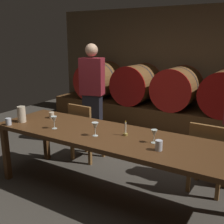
# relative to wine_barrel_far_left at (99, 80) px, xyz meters

# --- Properties ---
(ground_plane) EXTENTS (8.16, 8.16, 0.00)m
(ground_plane) POSITION_rel_wine_barrel_far_left_xyz_m (1.86, -2.63, -0.85)
(ground_plane) COLOR #3F3A33
(back_wall) EXTENTS (6.28, 0.24, 2.44)m
(back_wall) POSITION_rel_wine_barrel_far_left_xyz_m (1.86, 0.55, 0.37)
(back_wall) COLOR brown
(back_wall) RESTS_ON ground
(barrel_shelf) EXTENTS (5.65, 0.90, 0.45)m
(barrel_shelf) POSITION_rel_wine_barrel_far_left_xyz_m (1.86, 0.00, -0.63)
(barrel_shelf) COLOR brown
(barrel_shelf) RESTS_ON ground
(wine_barrel_far_left) EXTENTS (0.82, 0.91, 0.82)m
(wine_barrel_far_left) POSITION_rel_wine_barrel_far_left_xyz_m (0.00, 0.00, 0.00)
(wine_barrel_far_left) COLOR brown
(wine_barrel_far_left) RESTS_ON barrel_shelf
(wine_barrel_left) EXTENTS (0.82, 0.91, 0.82)m
(wine_barrel_left) POSITION_rel_wine_barrel_far_left_xyz_m (0.96, 0.00, 0.00)
(wine_barrel_left) COLOR brown
(wine_barrel_left) RESTS_ON barrel_shelf
(wine_barrel_center) EXTENTS (0.82, 0.91, 0.82)m
(wine_barrel_center) POSITION_rel_wine_barrel_far_left_xyz_m (1.87, 0.00, 0.00)
(wine_barrel_center) COLOR brown
(wine_barrel_center) RESTS_ON barrel_shelf
(dining_table) EXTENTS (2.98, 0.85, 0.77)m
(dining_table) POSITION_rel_wine_barrel_far_left_xyz_m (2.07, -2.81, -0.15)
(dining_table) COLOR #4C2D16
(dining_table) RESTS_ON ground
(chair_left) EXTENTS (0.41, 0.41, 0.88)m
(chair_left) POSITION_rel_wine_barrel_far_left_xyz_m (1.18, -2.17, -0.37)
(chair_left) COLOR brown
(chair_left) RESTS_ON ground
(chair_right) EXTENTS (0.41, 0.41, 0.88)m
(chair_right) POSITION_rel_wine_barrel_far_left_xyz_m (2.97, -2.16, -0.37)
(chair_right) COLOR brown
(chair_right) RESTS_ON ground
(guest_left) EXTENTS (0.43, 0.34, 1.73)m
(guest_left) POSITION_rel_wine_barrel_far_left_xyz_m (0.90, -1.56, 0.03)
(guest_left) COLOR black
(guest_left) RESTS_ON ground
(candle_center) EXTENTS (0.05, 0.05, 0.18)m
(candle_center) POSITION_rel_wine_barrel_far_left_xyz_m (2.19, -2.76, -0.04)
(candle_center) COLOR olive
(candle_center) RESTS_ON dining_table
(pitcher) EXTENTS (0.10, 0.10, 0.21)m
(pitcher) POSITION_rel_wine_barrel_far_left_xyz_m (0.81, -3.00, 0.01)
(pitcher) COLOR beige
(pitcher) RESTS_ON dining_table
(wine_glass_left) EXTENTS (0.07, 0.07, 0.15)m
(wine_glass_left) POSITION_rel_wine_barrel_far_left_xyz_m (1.35, -2.98, 0.02)
(wine_glass_left) COLOR silver
(wine_glass_left) RESTS_ON dining_table
(wine_glass_center) EXTENTS (0.08, 0.08, 0.16)m
(wine_glass_center) POSITION_rel_wine_barrel_far_left_xyz_m (1.92, -2.94, 0.02)
(wine_glass_center) COLOR silver
(wine_glass_center) RESTS_ON dining_table
(wine_glass_right) EXTENTS (0.07, 0.07, 0.14)m
(wine_glass_right) POSITION_rel_wine_barrel_far_left_xyz_m (2.55, -2.80, 0.01)
(wine_glass_right) COLOR silver
(wine_glass_right) RESTS_ON dining_table
(cup_left) EXTENTS (0.07, 0.07, 0.09)m
(cup_left) POSITION_rel_wine_barrel_far_left_xyz_m (0.77, -3.17, -0.04)
(cup_left) COLOR silver
(cup_left) RESTS_ON dining_table
(cup_center) EXTENTS (0.07, 0.07, 0.08)m
(cup_center) POSITION_rel_wine_barrel_far_left_xyz_m (1.01, -2.67, -0.05)
(cup_center) COLOR beige
(cup_center) RESTS_ON dining_table
(cup_right) EXTENTS (0.07, 0.07, 0.10)m
(cup_right) POSITION_rel_wine_barrel_far_left_xyz_m (2.67, -2.96, -0.04)
(cup_right) COLOR silver
(cup_right) RESTS_ON dining_table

